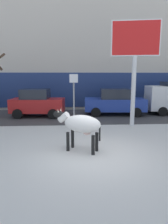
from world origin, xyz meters
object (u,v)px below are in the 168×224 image
at_px(cow_holstein, 81,124).
at_px(car_red_hatchback, 37,103).
at_px(street_sign, 74,96).
at_px(car_blue_sedan, 115,102).
at_px(billboard, 135,45).

distance_m(cow_holstein, car_red_hatchback, 7.22).
bearing_deg(car_red_hatchback, street_sign, -51.63).
xyz_separation_m(car_blue_sedan, street_sign, (-2.92, -3.40, 0.76)).
height_order(car_red_hatchback, street_sign, street_sign).
bearing_deg(car_red_hatchback, billboard, -27.78).
bearing_deg(billboard, cow_holstein, -128.95).
bearing_deg(street_sign, car_blue_sedan, 49.36).
relative_size(car_blue_sedan, street_sign, 1.53).
xyz_separation_m(billboard, car_red_hatchback, (-5.67, 2.99, -3.39)).
xyz_separation_m(cow_holstein, car_red_hatchback, (-2.67, 6.71, -0.07)).
relative_size(billboard, street_sign, 1.97).
distance_m(cow_holstein, billboard, 5.82).
height_order(cow_holstein, billboard, billboard).
xyz_separation_m(car_red_hatchback, street_sign, (2.45, -3.09, 0.74)).
relative_size(billboard, car_red_hatchback, 1.54).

